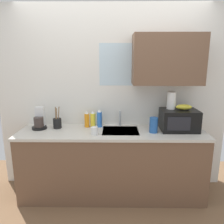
{
  "coord_description": "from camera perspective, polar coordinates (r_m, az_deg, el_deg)",
  "views": [
    {
      "loc": [
        0.03,
        -2.68,
        1.79
      ],
      "look_at": [
        0.0,
        0.0,
        1.15
      ],
      "focal_mm": 35.21,
      "sensor_mm": 36.0,
      "label": 1
    }
  ],
  "objects": [
    {
      "name": "kitchen_wall_assembly",
      "position": [
        3.02,
        2.44,
        5.05
      ],
      "size": [
        3.16,
        0.42,
        2.5
      ],
      "color": "white",
      "rests_on": "ground"
    },
    {
      "name": "counter_unit",
      "position": [
        2.99,
        0.04,
        -13.02
      ],
      "size": [
        2.39,
        0.63,
        0.9
      ],
      "color": "brown",
      "rests_on": "ground"
    },
    {
      "name": "sink_faucet",
      "position": [
        3.02,
        2.11,
        -1.66
      ],
      "size": [
        0.03,
        0.03,
        0.21
      ],
      "primitive_type": "cylinder",
      "color": "#B2B5BA",
      "rests_on": "counter_unit"
    },
    {
      "name": "microwave",
      "position": [
        2.94,
        16.99,
        -2.01
      ],
      "size": [
        0.46,
        0.35,
        0.27
      ],
      "color": "black",
      "rests_on": "counter_unit"
    },
    {
      "name": "banana_bunch",
      "position": [
        2.92,
        18.15,
        1.22
      ],
      "size": [
        0.2,
        0.11,
        0.07
      ],
      "primitive_type": "ellipsoid",
      "color": "gold",
      "rests_on": "microwave"
    },
    {
      "name": "paper_towel_roll",
      "position": [
        2.91,
        15.16,
        2.9
      ],
      "size": [
        0.11,
        0.11,
        0.22
      ],
      "primitive_type": "cylinder",
      "color": "white",
      "rests_on": "microwave"
    },
    {
      "name": "coffee_maker",
      "position": [
        3.06,
        -18.28,
        -2.13
      ],
      "size": [
        0.19,
        0.21,
        0.28
      ],
      "color": "black",
      "rests_on": "counter_unit"
    },
    {
      "name": "dish_soap_bottle_blue",
      "position": [
        2.97,
        -3.28,
        -1.75
      ],
      "size": [
        0.07,
        0.07,
        0.24
      ],
      "color": "blue",
      "rests_on": "counter_unit"
    },
    {
      "name": "dish_soap_bottle_yellow",
      "position": [
        2.98,
        -4.98,
        -1.92
      ],
      "size": [
        0.07,
        0.07,
        0.22
      ],
      "color": "yellow",
      "rests_on": "counter_unit"
    },
    {
      "name": "dish_soap_bottle_orange",
      "position": [
        2.98,
        -6.56,
        -1.97
      ],
      "size": [
        0.06,
        0.06,
        0.22
      ],
      "color": "orange",
      "rests_on": "counter_unit"
    },
    {
      "name": "cereal_canister",
      "position": [
        2.79,
        10.76,
        -3.35
      ],
      "size": [
        0.1,
        0.1,
        0.19
      ],
      "primitive_type": "cylinder",
      "color": "#2659A5",
      "rests_on": "counter_unit"
    },
    {
      "name": "mug_white",
      "position": [
        2.68,
        -4.59,
        -4.89
      ],
      "size": [
        0.08,
        0.08,
        0.09
      ],
      "primitive_type": "cylinder",
      "color": "white",
      "rests_on": "counter_unit"
    },
    {
      "name": "utensil_crock",
      "position": [
        3.01,
        -14.01,
        -2.75
      ],
      "size": [
        0.11,
        0.11,
        0.29
      ],
      "color": "black",
      "rests_on": "counter_unit"
    }
  ]
}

